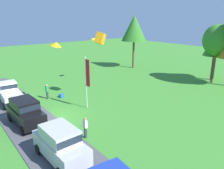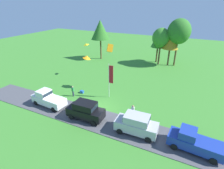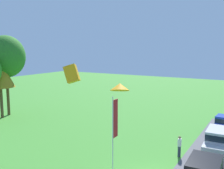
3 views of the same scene
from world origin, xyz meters
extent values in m
plane|color=#3D842D|center=(0.00, 0.00, 0.00)|extent=(120.00, 120.00, 0.00)
cube|color=#4C4C51|center=(0.00, -2.40, 0.03)|extent=(36.00, 4.40, 0.06)
cube|color=white|center=(-6.68, -2.44, 0.90)|extent=(5.10, 2.19, 1.00)
cube|color=white|center=(-7.48, -2.39, 1.80)|extent=(1.60, 1.85, 0.80)
cube|color=#19232D|center=(-7.48, -2.39, 1.80)|extent=(1.63, 1.81, 0.44)
cylinder|color=black|center=(-8.32, -1.44, 0.40)|extent=(0.69, 0.28, 0.68)
cylinder|color=black|center=(-5.03, -3.44, 0.40)|extent=(0.69, 0.28, 0.68)
cylinder|color=black|center=(-4.93, -1.64, 0.40)|extent=(0.69, 0.28, 0.68)
cube|color=black|center=(-0.38, -2.80, 0.95)|extent=(4.67, 2.09, 1.10)
cube|color=black|center=(-0.38, -2.80, 1.92)|extent=(2.67, 1.86, 0.84)
cube|color=#19232D|center=(-0.38, -2.80, 1.92)|extent=(2.72, 1.83, 0.46)
cylinder|color=black|center=(-1.91, -3.76, 0.40)|extent=(0.69, 0.27, 0.68)
cylinder|color=black|center=(-1.98, -1.96, 0.40)|extent=(0.69, 0.27, 0.68)
cylinder|color=black|center=(1.22, -3.64, 0.40)|extent=(0.69, 0.27, 0.68)
cylinder|color=black|center=(1.14, -1.83, 0.40)|extent=(0.69, 0.27, 0.68)
cube|color=#B7B7BC|center=(6.08, -2.64, 0.95)|extent=(4.66, 2.05, 1.10)
cube|color=#B7B7BC|center=(6.08, -2.64, 1.92)|extent=(2.65, 1.84, 0.84)
cube|color=#19232D|center=(6.08, -2.64, 1.92)|extent=(2.71, 1.81, 0.46)
cylinder|color=black|center=(4.54, -3.59, 0.40)|extent=(0.69, 0.26, 0.68)
cylinder|color=black|center=(4.49, -1.78, 0.40)|extent=(0.69, 0.26, 0.68)
cylinder|color=black|center=(7.61, -1.68, 0.40)|extent=(0.69, 0.26, 0.68)
cylinder|color=#2D334C|center=(4.71, 0.09, 0.44)|extent=(0.24, 0.24, 0.88)
cube|color=white|center=(4.71, 0.09, 1.18)|extent=(0.36, 0.22, 0.60)
sphere|color=#9E7051|center=(4.71, 0.09, 1.60)|extent=(0.22, 0.22, 0.22)
cylinder|color=#2D334C|center=(-5.35, 1.21, 0.44)|extent=(0.24, 0.24, 0.88)
cube|color=#2D8E47|center=(-5.35, 1.21, 1.18)|extent=(0.36, 0.22, 0.60)
sphere|color=tan|center=(-5.35, 1.21, 1.60)|extent=(0.22, 0.22, 0.22)
cylinder|color=brown|center=(-11.04, 20.33, 2.49)|extent=(0.36, 0.36, 4.98)
cone|color=#2D7023|center=(-11.04, 20.33, 7.23)|extent=(4.48, 4.48, 4.48)
cylinder|color=brown|center=(2.29, 23.82, 1.83)|extent=(0.36, 0.36, 3.67)
cone|color=#387F28|center=(2.29, 23.82, 5.31)|extent=(3.30, 3.30, 3.30)
cylinder|color=brown|center=(3.08, 22.50, 2.16)|extent=(0.36, 0.36, 4.32)
ellipsoid|color=#387F28|center=(3.08, 22.50, 6.07)|extent=(3.89, 3.89, 4.27)
cylinder|color=silver|center=(-0.24, 3.36, 2.70)|extent=(0.08, 0.08, 5.40)
cube|color=red|center=(0.11, 3.36, 3.78)|extent=(0.64, 0.04, 2.70)
cube|color=blue|center=(-4.76, 2.66, 0.20)|extent=(0.56, 0.40, 0.40)
pyramid|color=yellow|center=(-7.99, 9.40, 6.16)|extent=(1.28, 1.28, 0.48)
cube|color=orange|center=(-1.34, 5.95, 6.89)|extent=(1.14, 1.44, 1.47)
cone|color=orange|center=(-2.62, 1.51, 6.50)|extent=(1.53, 1.51, 0.67)
camera|label=1|loc=(17.81, -7.72, 8.98)|focal=35.00mm
camera|label=2|loc=(10.32, -17.53, 13.21)|focal=28.00mm
camera|label=3|loc=(-15.24, -5.42, 8.66)|focal=42.00mm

